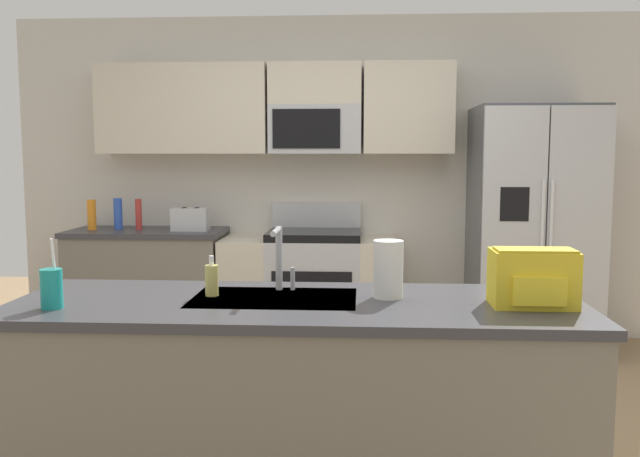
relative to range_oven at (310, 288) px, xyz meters
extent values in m
plane|color=#997A56|center=(0.16, -1.80, -0.44)|extent=(9.00, 9.00, 0.00)
cube|color=beige|center=(0.16, 0.35, 0.86)|extent=(5.20, 0.10, 2.60)
cube|color=beige|center=(-1.34, 0.14, 1.41)|extent=(0.70, 0.32, 0.70)
cube|color=beige|center=(-0.67, 0.14, 1.41)|extent=(0.65, 0.32, 0.70)
cube|color=beige|center=(0.76, 0.14, 1.41)|extent=(0.69, 0.32, 0.70)
cube|color=#B7BABF|center=(0.04, 0.14, 1.25)|extent=(0.72, 0.32, 0.38)
cube|color=black|center=(-0.02, -0.03, 1.25)|extent=(0.52, 0.01, 0.30)
cube|color=beige|center=(0.04, 0.14, 1.60)|extent=(0.72, 0.32, 0.32)
cube|color=slate|center=(-1.30, 0.00, -0.01)|extent=(1.19, 0.60, 0.86)
cube|color=#38383D|center=(-1.30, 0.00, 0.44)|extent=(1.22, 0.63, 0.04)
cube|color=#B7BABF|center=(0.04, 0.00, -0.02)|extent=(0.72, 0.60, 0.84)
cube|color=black|center=(0.04, -0.31, 0.01)|extent=(0.60, 0.01, 0.36)
cube|color=black|center=(0.04, 0.00, 0.43)|extent=(0.72, 0.60, 0.06)
cube|color=#B7BABF|center=(0.04, 0.27, 0.56)|extent=(0.72, 0.06, 0.20)
cube|color=beige|center=(-0.50, 0.00, -0.02)|extent=(0.36, 0.60, 0.84)
cube|color=beige|center=(0.54, 0.00, -0.02)|extent=(0.28, 0.60, 0.84)
cube|color=#4C4F54|center=(1.70, -0.05, 0.48)|extent=(0.90, 0.70, 1.85)
cube|color=#B7BABF|center=(1.48, -0.42, 0.48)|extent=(0.44, 0.04, 1.81)
cube|color=#B7BABF|center=(1.93, -0.42, 0.48)|extent=(0.44, 0.04, 1.81)
cylinder|color=silver|center=(1.67, -0.45, 0.57)|extent=(0.02, 0.02, 0.60)
cylinder|color=silver|center=(1.73, -0.45, 0.57)|extent=(0.02, 0.02, 0.60)
cube|color=black|center=(1.48, -0.44, 0.70)|extent=(0.20, 0.00, 0.24)
cube|color=slate|center=(0.14, -2.54, -0.01)|extent=(2.28, 0.77, 0.86)
cube|color=#38383D|center=(0.14, -2.54, 0.44)|extent=(2.32, 0.81, 0.04)
cube|color=#B7BABF|center=(0.04, -2.49, 0.44)|extent=(0.68, 0.44, 0.03)
cube|color=#B7BABF|center=(-0.93, -0.05, 0.55)|extent=(0.28, 0.16, 0.18)
cube|color=black|center=(-0.98, -0.05, 0.63)|extent=(0.03, 0.11, 0.01)
cube|color=black|center=(-0.88, -0.05, 0.63)|extent=(0.03, 0.11, 0.01)
cylinder|color=#B2332D|center=(-1.36, 0.00, 0.58)|extent=(0.05, 0.05, 0.24)
cylinder|color=blue|center=(-1.54, 0.03, 0.58)|extent=(0.07, 0.07, 0.25)
cylinder|color=orange|center=(-1.73, -0.04, 0.58)|extent=(0.07, 0.07, 0.24)
cylinder|color=#B7BABF|center=(0.04, -2.32, 0.60)|extent=(0.03, 0.03, 0.28)
cylinder|color=#B7BABF|center=(0.04, -2.42, 0.73)|extent=(0.02, 0.20, 0.02)
cylinder|color=#B7BABF|center=(0.10, -2.32, 0.51)|extent=(0.02, 0.02, 0.10)
cylinder|color=teal|center=(-0.79, -2.73, 0.53)|extent=(0.08, 0.08, 0.15)
cylinder|color=white|center=(-0.78, -2.73, 0.66)|extent=(0.01, 0.03, 0.14)
cylinder|color=#D8CC66|center=(-0.22, -2.46, 0.52)|extent=(0.06, 0.06, 0.13)
cylinder|color=white|center=(-0.22, -2.46, 0.61)|extent=(0.02, 0.02, 0.04)
cylinder|color=white|center=(0.52, -2.46, 0.58)|extent=(0.12, 0.12, 0.24)
cube|color=yellow|center=(1.08, -2.57, 0.57)|extent=(0.32, 0.20, 0.22)
cube|color=gold|center=(1.08, -2.59, 0.67)|extent=(0.30, 0.14, 0.03)
cube|color=yellow|center=(1.08, -2.68, 0.54)|extent=(0.20, 0.03, 0.11)
camera|label=1|loc=(0.40, -5.22, 1.05)|focal=37.87mm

